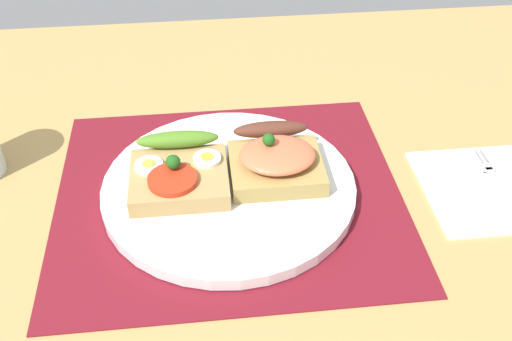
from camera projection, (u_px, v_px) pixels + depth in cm
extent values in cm
cube|color=tan|center=(230.00, 205.00, 67.92)|extent=(120.00, 90.00, 3.20)
cube|color=maroon|center=(229.00, 194.00, 66.82)|extent=(37.95, 33.71, 0.30)
cylinder|color=white|center=(229.00, 188.00, 66.28)|extent=(27.83, 27.83, 1.40)
cube|color=tan|center=(179.00, 181.00, 64.53)|extent=(10.46, 9.13, 2.03)
cylinder|color=red|center=(173.00, 180.00, 62.67)|extent=(5.22, 5.22, 0.60)
ellipsoid|color=#518224|center=(177.00, 139.00, 67.15)|extent=(9.21, 2.20, 1.80)
sphere|color=#1E5919|center=(173.00, 164.00, 62.97)|extent=(1.60, 1.60, 1.60)
cylinder|color=white|center=(149.00, 166.00, 64.54)|extent=(3.05, 3.05, 0.50)
cylinder|color=yellow|center=(149.00, 163.00, 64.33)|extent=(1.37, 1.37, 0.16)
cylinder|color=white|center=(207.00, 159.00, 65.48)|extent=(3.05, 3.05, 0.50)
cylinder|color=yellow|center=(207.00, 156.00, 65.27)|extent=(1.37, 1.37, 0.16)
cube|color=#A68C4B|center=(276.00, 168.00, 66.27)|extent=(10.14, 8.73, 1.99)
ellipsoid|color=#E76C46|center=(278.00, 155.00, 65.00)|extent=(8.32, 6.98, 1.84)
ellipsoid|color=#582D1F|center=(271.00, 129.00, 68.75)|extent=(8.62, 2.20, 1.80)
sphere|color=#1E5919|center=(269.00, 140.00, 64.43)|extent=(1.40, 1.40, 1.40)
cube|color=white|center=(489.00, 187.00, 67.44)|extent=(14.81, 14.54, 0.60)
cube|color=#B7B7BC|center=(505.00, 194.00, 65.83)|extent=(0.80, 9.06, 0.32)
cube|color=#B7B7BC|center=(487.00, 167.00, 69.48)|extent=(1.50, 1.20, 0.32)
cube|color=#B7B7BC|center=(475.00, 157.00, 70.96)|extent=(0.32, 2.80, 0.32)
cube|color=#B7B7BC|center=(480.00, 157.00, 71.02)|extent=(0.32, 2.80, 0.32)
cube|color=#B7B7BC|center=(486.00, 156.00, 71.08)|extent=(0.32, 2.80, 0.32)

